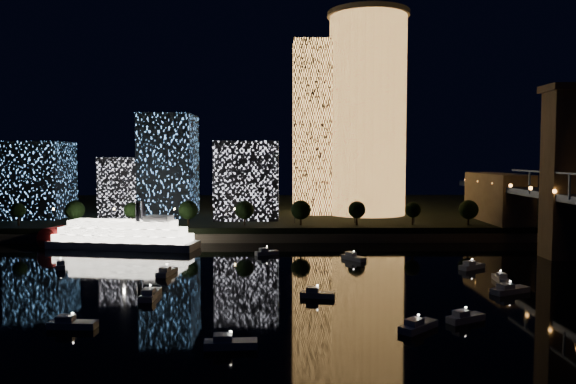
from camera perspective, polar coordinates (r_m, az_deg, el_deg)
name	(u,v)px	position (r m, az deg, el deg)	size (l,w,h in m)	color
ground	(366,304)	(115.67, 7.96, -11.24)	(520.00, 520.00, 0.00)	black
far_bank	(316,212)	(272.35, 2.86, -2.03)	(420.00, 160.00, 5.00)	black
seawall	(330,237)	(195.27, 4.31, -4.61)	(420.00, 6.00, 3.00)	#6B5E4C
tower_cylindrical	(367,114)	(239.32, 8.07, 7.85)	(34.00, 34.00, 84.05)	#EA9E4B
tower_rectangular	(320,129)	(242.95, 3.23, 6.44)	(22.83, 22.83, 72.65)	#EA9E4B
midrise_blocks	(150,176)	(232.87, -13.81, 1.57)	(106.53, 34.34, 41.38)	white
riverboat	(117,236)	(189.23, -17.02, -4.27)	(52.66, 19.23, 15.56)	silver
motorboats	(306,287)	(125.92, 1.89, -9.58)	(115.26, 85.63, 2.78)	silver
esplanade_trees	(256,210)	(199.57, -3.27, -1.83)	(166.04, 6.98, 8.99)	black
street_lamps	(235,212)	(206.18, -5.44, -2.07)	(132.70, 0.70, 5.65)	black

